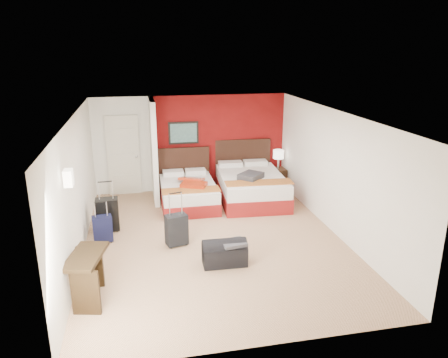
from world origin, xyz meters
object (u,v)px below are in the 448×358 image
object	(u,v)px
duffel_bag	(225,254)
desk	(88,277)
bed_left	(188,194)
bed_right	(251,188)
nightstand	(278,178)
suitcase_black	(108,216)
suitcase_charcoal	(177,231)
suitcase_navy	(103,230)
table_lamp	(278,159)
red_suitcase_open	(193,182)

from	to	relation	value
duffel_bag	desk	xyz separation A→B (m)	(-2.24, -0.66, 0.18)
bed_left	bed_right	world-z (taller)	bed_right
nightstand	bed_right	bearing A→B (deg)	-142.35
bed_left	suitcase_black	distance (m)	2.17
bed_left	suitcase_charcoal	size ratio (longest dim) A/B	3.09
bed_right	desk	world-z (taller)	desk
bed_right	suitcase_black	bearing A→B (deg)	-156.94
bed_right	suitcase_black	size ratio (longest dim) A/B	3.24
suitcase_navy	desk	bearing A→B (deg)	-99.44
suitcase_navy	suitcase_charcoal	bearing A→B (deg)	-24.12
suitcase_charcoal	nightstand	bearing A→B (deg)	29.26
bed_left	suitcase_black	world-z (taller)	suitcase_black
table_lamp	duffel_bag	xyz separation A→B (m)	(-2.26, -3.83, -0.61)
bed_left	table_lamp	world-z (taller)	table_lamp
table_lamp	bed_left	bearing A→B (deg)	-162.86
bed_left	suitcase_navy	world-z (taller)	bed_left
table_lamp	duffel_bag	distance (m)	4.49
red_suitcase_open	suitcase_charcoal	distance (m)	2.14
bed_left	table_lamp	distance (m)	2.69
red_suitcase_open	desk	xyz separation A→B (m)	(-2.08, -3.61, -0.22)
suitcase_charcoal	desk	xyz separation A→B (m)	(-1.49, -1.58, 0.08)
red_suitcase_open	duffel_bag	world-z (taller)	red_suitcase_open
table_lamp	desk	bearing A→B (deg)	-135.05
desk	red_suitcase_open	bearing A→B (deg)	72.87
bed_right	desk	xyz separation A→B (m)	(-3.56, -3.73, 0.05)
suitcase_charcoal	red_suitcase_open	bearing A→B (deg)	59.00
bed_right	nightstand	xyz separation A→B (m)	(0.94, 0.76, -0.05)
suitcase_charcoal	suitcase_navy	world-z (taller)	suitcase_charcoal
bed_right	suitcase_charcoal	distance (m)	2.99
bed_left	suitcase_charcoal	distance (m)	2.19
red_suitcase_open	nightstand	distance (m)	2.59
nightstand	bed_left	bearing A→B (deg)	-164.00
suitcase_charcoal	suitcase_navy	distance (m)	1.47
suitcase_black	suitcase_navy	size ratio (longest dim) A/B	1.32
duffel_bag	bed_right	bearing A→B (deg)	68.63
table_lamp	suitcase_black	bearing A→B (deg)	-155.85
desk	suitcase_black	bearing A→B (deg)	99.24
red_suitcase_open	table_lamp	world-z (taller)	table_lamp
bed_left	suitcase_navy	size ratio (longest dim) A/B	3.60
red_suitcase_open	desk	distance (m)	4.18
nightstand	suitcase_charcoal	size ratio (longest dim) A/B	0.93
suitcase_black	duffel_bag	bearing A→B (deg)	-43.58
red_suitcase_open	desk	size ratio (longest dim) A/B	0.87
desk	suitcase_charcoal	bearing A→B (deg)	59.56
red_suitcase_open	duffel_bag	size ratio (longest dim) A/B	1.02
bed_left	table_lamp	bearing A→B (deg)	17.66
nightstand	desk	world-z (taller)	desk
table_lamp	duffel_bag	bearing A→B (deg)	-120.54
table_lamp	desk	distance (m)	6.37
suitcase_navy	suitcase_black	bearing A→B (deg)	74.88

